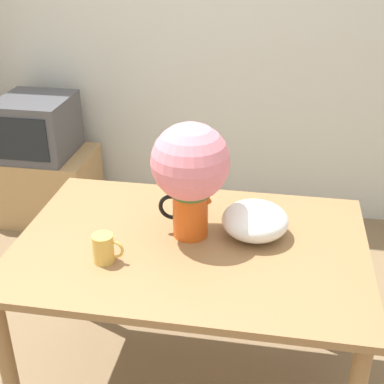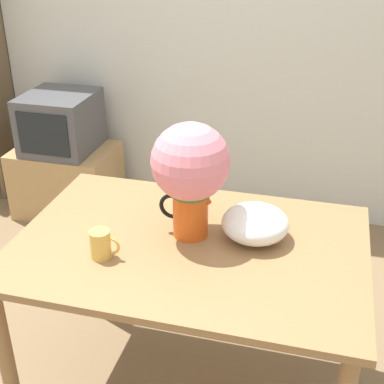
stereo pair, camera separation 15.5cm
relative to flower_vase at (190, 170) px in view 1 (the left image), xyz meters
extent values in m
cube|color=silver|center=(-0.21, 1.70, 0.23)|extent=(8.00, 0.05, 2.60)
cube|color=olive|center=(0.01, -0.06, -0.29)|extent=(1.34, 0.92, 0.03)
cylinder|color=olive|center=(-0.60, -0.46, -0.69)|extent=(0.06, 0.06, 0.77)
cylinder|color=olive|center=(-0.60, 0.34, -0.69)|extent=(0.06, 0.06, 0.77)
cylinder|color=olive|center=(0.62, 0.34, -0.69)|extent=(0.06, 0.06, 0.77)
cylinder|color=#E05619|center=(0.00, 0.00, -0.17)|extent=(0.14, 0.14, 0.21)
cone|color=#E05619|center=(0.06, 0.00, -0.10)|extent=(0.05, 0.05, 0.05)
torus|color=black|center=(-0.07, 0.00, -0.16)|extent=(0.11, 0.02, 0.11)
sphere|color=#3D7033|center=(0.00, 0.00, -0.02)|extent=(0.22, 0.22, 0.22)
sphere|color=pink|center=(0.00, 0.00, 0.03)|extent=(0.30, 0.30, 0.30)
cylinder|color=gold|center=(-0.28, -0.24, -0.22)|extent=(0.08, 0.08, 0.11)
torus|color=gold|center=(-0.24, -0.24, -0.22)|extent=(0.07, 0.01, 0.07)
ellipsoid|color=white|center=(0.25, 0.03, -0.21)|extent=(0.26, 0.26, 0.13)
cube|color=tan|center=(-1.26, 1.34, -0.83)|extent=(0.68, 0.49, 0.48)
cube|color=#4C4C51|center=(-1.26, 1.34, -0.40)|extent=(0.45, 0.47, 0.39)
cube|color=black|center=(-1.26, 1.10, -0.40)|extent=(0.35, 0.01, 0.28)
camera|label=1|loc=(0.31, -1.77, 0.84)|focal=50.00mm
camera|label=2|loc=(0.46, -1.73, 0.84)|focal=50.00mm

